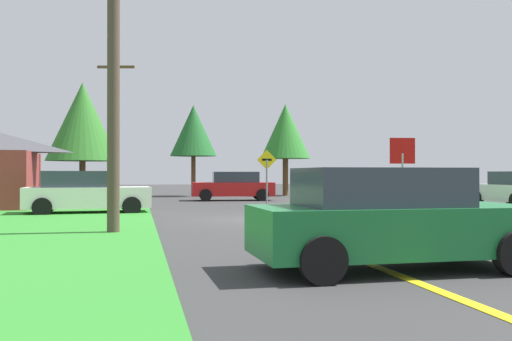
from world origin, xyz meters
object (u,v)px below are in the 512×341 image
at_px(direction_sign, 267,171).
at_px(parked_car_near_building, 85,193).
at_px(car_behind_on_main_road, 390,219).
at_px(utility_pole_mid, 116,127).
at_px(utility_pole_near, 113,71).
at_px(stop_sign, 402,162).
at_px(pine_tree_center, 82,122).
at_px(oak_tree_left, 285,132).
at_px(car_approaching_junction, 234,186).
at_px(oak_tree_right, 193,131).

bearing_deg(direction_sign, parked_car_near_building, -157.26).
xyz_separation_m(car_behind_on_main_road, utility_pole_mid, (-4.97, 19.79, 2.96)).
bearing_deg(utility_pole_near, stop_sign, 11.92).
relative_size(parked_car_near_building, utility_pole_mid, 0.64).
relative_size(utility_pole_near, pine_tree_center, 1.07).
relative_size(utility_pole_near, utility_pole_mid, 1.10).
xyz_separation_m(direction_sign, oak_tree_left, (4.23, 12.79, 2.79)).
height_order(utility_pole_near, utility_pole_mid, utility_pole_near).
distance_m(car_behind_on_main_road, car_approaching_junction, 23.30).
relative_size(oak_tree_left, pine_tree_center, 0.85).
bearing_deg(oak_tree_left, direction_sign, -108.32).
xyz_separation_m(car_behind_on_main_road, oak_tree_right, (-0.28, 29.75, 3.58)).
height_order(car_approaching_junction, direction_sign, direction_sign).
bearing_deg(car_approaching_junction, car_behind_on_main_road, 91.12).
height_order(utility_pole_near, oak_tree_left, utility_pole_near).
relative_size(parked_car_near_building, oak_tree_right, 0.76).
relative_size(car_approaching_junction, utility_pole_near, 0.59).
relative_size(stop_sign, utility_pole_near, 0.33).
bearing_deg(utility_pole_near, direction_sign, 59.28).
relative_size(pine_tree_center, oak_tree_right, 1.22).
bearing_deg(car_behind_on_main_road, stop_sign, 61.44).
bearing_deg(direction_sign, oak_tree_left, 71.68).
height_order(car_behind_on_main_road, pine_tree_center, pine_tree_center).
distance_m(stop_sign, utility_pole_near, 9.12).
bearing_deg(pine_tree_center, utility_pole_mid, -76.28).
bearing_deg(oak_tree_left, car_approaching_junction, -126.52).
height_order(parked_car_near_building, utility_pole_mid, utility_pole_mid).
bearing_deg(utility_pole_near, pine_tree_center, 97.03).
distance_m(car_approaching_junction, utility_pole_mid, 7.80).
bearing_deg(parked_car_near_building, utility_pole_mid, 77.77).
xyz_separation_m(parked_car_near_building, utility_pole_near, (1.32, -7.46, 3.29)).
bearing_deg(parked_car_near_building, utility_pole_near, -84.18).
xyz_separation_m(car_approaching_junction, direction_sign, (0.46, -6.46, 0.81)).
relative_size(car_approaching_junction, utility_pole_mid, 0.65).
xyz_separation_m(utility_pole_mid, pine_tree_center, (-2.50, 10.23, 1.12)).
bearing_deg(utility_pole_near, oak_tree_left, 65.74).
xyz_separation_m(car_behind_on_main_road, oak_tree_left, (6.06, 29.59, 3.61)).
height_order(utility_pole_mid, oak_tree_right, utility_pole_mid).
xyz_separation_m(stop_sign, pine_tree_center, (-11.60, 22.06, 3.01)).
xyz_separation_m(pine_tree_center, oak_tree_right, (7.18, -0.27, -0.50)).
height_order(stop_sign, pine_tree_center, pine_tree_center).
distance_m(utility_pole_mid, direction_sign, 7.72).
distance_m(stop_sign, car_approaching_junction, 15.59).
height_order(parked_car_near_building, car_approaching_junction, same).
bearing_deg(utility_pole_near, car_approaching_junction, 71.05).
bearing_deg(utility_pole_mid, car_behind_on_main_road, -75.92).
height_order(utility_pole_mid, pine_tree_center, pine_tree_center).
height_order(stop_sign, direction_sign, stop_sign).
bearing_deg(utility_pole_near, parked_car_near_building, 100.04).
bearing_deg(oak_tree_left, parked_car_near_building, -126.62).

